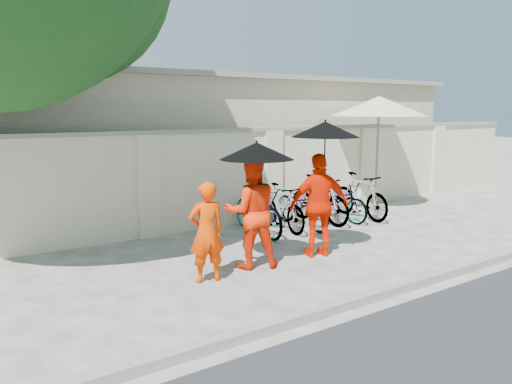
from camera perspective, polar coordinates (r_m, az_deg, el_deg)
ground at (r=7.96m, az=3.49°, el=-8.69°), size 80.00×80.00×0.00m
kerb at (r=6.77m, az=12.60°, el=-11.70°), size 40.00×0.16×0.12m
compound_wall at (r=10.87m, az=-2.73°, el=1.61°), size 20.00×0.30×2.00m
building_behind at (r=14.59m, az=-7.34°, el=5.90°), size 14.00×6.00×3.20m
monk_left at (r=7.21m, az=-5.68°, el=-4.60°), size 0.58×0.42×1.47m
monk_center at (r=7.80m, az=-0.56°, el=-2.27°), size 1.06×0.95×1.79m
parasol_center at (r=7.62m, az=0.08°, el=4.72°), size 1.14×1.14×0.97m
monk_right at (r=8.47m, az=7.26°, el=-1.52°), size 1.11×0.75×1.76m
parasol_right at (r=8.27m, az=7.92°, el=7.10°), size 1.12×1.12×1.29m
patio_umbrella at (r=12.65m, az=13.88°, el=9.37°), size 2.60×2.60×2.79m
bike_0 at (r=9.99m, az=0.29°, el=-2.04°), size 0.84×1.92×0.98m
bike_1 at (r=10.26m, az=2.97°, el=-1.77°), size 0.56×1.64×0.97m
bike_2 at (r=10.60m, az=5.32°, el=-1.54°), size 0.71×1.80×0.93m
bike_3 at (r=11.00m, az=7.23°, el=-0.85°), size 0.60×1.78×1.05m
bike_4 at (r=11.37m, az=9.35°, el=-0.97°), size 0.70×1.74×0.90m
bike_5 at (r=11.63m, az=11.81°, el=-0.43°), size 0.58×1.77×1.05m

